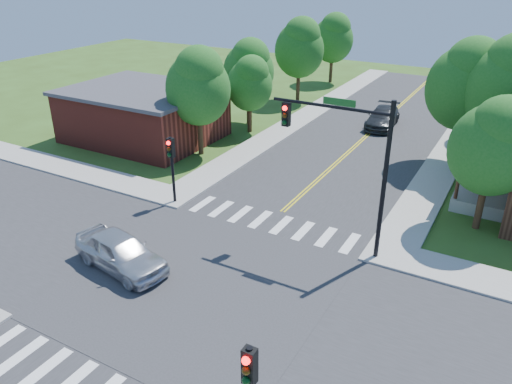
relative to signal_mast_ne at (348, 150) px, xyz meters
The scene contains 21 objects.
ground 8.37m from the signal_mast_ne, 125.00° to the right, with size 100.00×100.00×0.00m, color #334E18.
road_ns 8.36m from the signal_mast_ne, 125.00° to the right, with size 10.00×90.00×0.04m, color #2D2D30.
road_ew 8.36m from the signal_mast_ne, 125.00° to the right, with size 90.00×10.00×0.04m, color #2D2D30.
intersection_patch 8.37m from the signal_mast_ne, 125.00° to the right, with size 10.20×10.20×0.06m, color #2D2D30.
sidewalk_nw 22.73m from the signal_mast_ne, 152.60° to the left, with size 40.00×40.00×0.14m.
crosswalk_north 6.23m from the signal_mast_ne, behind, with size 8.85×2.00×0.01m.
centerline 8.34m from the signal_mast_ne, 125.00° to the right, with size 0.30×90.00×0.01m.
signal_mast_ne is the anchor object (origin of this frame).
signal_pole_se 11.55m from the signal_mast_ne, 81.44° to the right, with size 0.34×0.42×3.80m.
signal_pole_nw 9.76m from the signal_mast_ne, behind, with size 0.34×0.42×3.80m.
building_nw 19.87m from the signal_mast_ne, 157.21° to the left, with size 10.40×8.40×3.73m.
tree_e_a 7.37m from the signal_mast_ne, 44.07° to the left, with size 3.98×3.78×6.77m.
tree_e_b 13.63m from the signal_mast_ne, 68.25° to the left, with size 5.04×4.79×8.56m.
tree_w_a 14.33m from the signal_mast_ne, 151.21° to the left, with size 4.30×4.08×7.30m.
tree_w_b 19.47m from the signal_mast_ne, 132.39° to the left, with size 4.00×3.80×6.80m.
tree_w_c 26.01m from the signal_mast_ne, 119.20° to the left, with size 4.46×4.24×7.59m.
tree_w_d 33.92m from the signal_mast_ne, 112.32° to the left, with size 4.23×4.02×7.19m.
tree_house 13.76m from the signal_mast_ne, 78.59° to the left, with size 4.76×4.52×8.10m.
tree_bldg 17.47m from the signal_mast_ne, 133.62° to the left, with size 3.46×3.28×5.88m.
car_silver 10.57m from the signal_mast_ne, 141.12° to the right, with size 4.97×2.69×1.60m, color silver.
car_dgrey 19.59m from the signal_mast_ne, 100.79° to the left, with size 2.55×5.28×1.48m, color #2D3032.
Camera 1 is at (10.21, -13.48, 12.22)m, focal length 35.00 mm.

